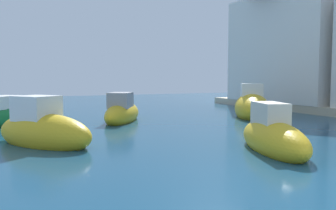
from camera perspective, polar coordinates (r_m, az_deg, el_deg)
moored_boat_0 at (r=20.37m, az=13.88°, el=-0.23°), size 4.47×5.23×2.32m
moored_boat_2 at (r=10.97m, az=17.23°, el=-5.20°), size 2.53×4.09×1.75m
moored_boat_3 at (r=12.17m, az=-20.27°, el=-4.01°), size 3.58×4.18×1.95m
moored_boat_4 at (r=18.14m, az=-25.66°, el=-1.51°), size 4.19×4.52×1.71m
moored_boat_5 at (r=17.82m, az=-7.70°, el=-1.27°), size 3.56×4.49×1.79m
waterfront_building_annex at (r=27.69m, az=20.94°, el=10.04°), size 6.42×9.77×8.94m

